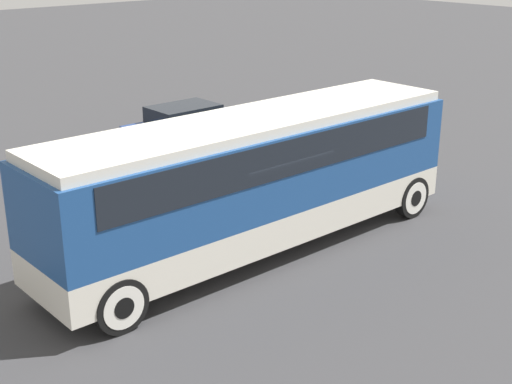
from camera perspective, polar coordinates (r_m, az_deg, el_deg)
name	(u,v)px	position (r m, az deg, el deg)	size (l,w,h in m)	color
ground_plane	(256,250)	(16.97, 0.00, -4.67)	(120.00, 120.00, 0.00)	#38383A
tour_bus	(259,171)	(16.31, 0.26, 1.73)	(10.80, 2.50, 3.27)	silver
parked_car_near	(246,135)	(24.12, -0.83, 4.60)	(4.17, 1.92, 1.40)	#BCBCC1
parked_car_mid	(187,124)	(25.52, -5.55, 5.40)	(4.51, 1.87, 1.41)	navy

